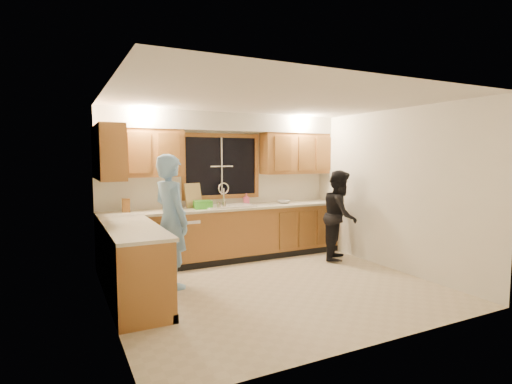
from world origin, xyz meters
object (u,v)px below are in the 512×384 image
stove (141,277)px  soap_bottle (246,199)px  sink (228,210)px  man (171,221)px  dish_crate (203,205)px  knife_block (126,205)px  dishwasher (180,241)px  woman (340,215)px  bowl (284,202)px

stove → soap_bottle: (2.23, 2.00, 0.57)m
sink → stove: sink is taller
sink → stove: size_ratio=0.96×
man → dish_crate: man is taller
man → knife_block: bearing=7.4°
stove → man: bearing=56.7°
stove → dish_crate: (1.34, 1.78, 0.54)m
sink → soap_bottle: bearing=22.1°
stove → knife_block: size_ratio=4.29×
dishwasher → stove: bearing=-117.7°
woman → bowl: bearing=83.4°
sink → man: (-1.23, -0.96, 0.04)m
sink → dish_crate: sink is taller
sink → stove: (-1.80, -1.82, -0.41)m
man → soap_bottle: (1.66, 1.13, 0.12)m
knife_block → dish_crate: size_ratio=0.75×
man → dish_crate: size_ratio=6.46×
knife_block → soap_bottle: 2.09m
sink → soap_bottle: sink is taller
man → bowl: man is taller
woman → stove: bearing=150.4°
knife_block → stove: bearing=-91.7°
woman → knife_block: bearing=119.9°
woman → dish_crate: woman is taller
stove → bowl: (2.90, 1.82, 0.50)m
sink → man: size_ratio=0.48×
woman → soap_bottle: size_ratio=7.79×
sink → dish_crate: (-0.46, -0.04, 0.12)m
soap_bottle → woman: bearing=-36.6°
soap_bottle → bowl: soap_bottle is taller
dishwasher → dish_crate: dish_crate is taller
stove → knife_block: bearing=85.7°
bowl → dishwasher: bearing=-179.7°
dishwasher → knife_block: (-0.81, 0.09, 0.61)m
woman → dish_crate: bearing=115.3°
sink → knife_block: (-1.66, 0.08, 0.16)m
stove → woman: (3.55, 1.02, 0.32)m
stove → woman: bearing=16.0°
woman → dish_crate: (-2.21, 0.77, 0.22)m
dish_crate → soap_bottle: soap_bottle is taller
stove → soap_bottle: soap_bottle is taller
sink → dishwasher: size_ratio=1.05×
dishwasher → knife_block: size_ratio=3.91×
woman → soap_bottle: 1.66m
dishwasher → man: 1.13m
stove → bowl: size_ratio=3.89×
dishwasher → knife_block: knife_block is taller
sink → knife_block: 1.67m
man → woman: size_ratio=1.17×
woman → bowl: size_ratio=6.64×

